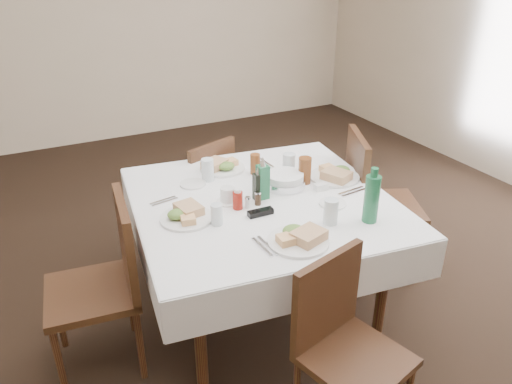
% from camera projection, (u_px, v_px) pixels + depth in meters
% --- Properties ---
extents(ground_plane, '(7.00, 7.00, 0.00)m').
position_uv_depth(ground_plane, '(251.00, 312.00, 3.09)').
color(ground_plane, black).
extents(room_shell, '(6.04, 7.04, 2.80)m').
position_uv_depth(room_shell, '(250.00, 23.00, 2.32)').
color(room_shell, '#C7B395').
rests_on(room_shell, ground).
extents(dining_table, '(1.57, 1.57, 0.76)m').
position_uv_depth(dining_table, '(262.00, 211.00, 2.83)').
color(dining_table, black).
rests_on(dining_table, ground).
extents(chair_north, '(0.51, 0.51, 0.84)m').
position_uv_depth(chair_north, '(204.00, 188.00, 3.56)').
color(chair_north, black).
rests_on(chair_north, ground).
extents(chair_south, '(0.50, 0.50, 0.86)m').
position_uv_depth(chair_south, '(342.00, 336.00, 2.19)').
color(chair_south, black).
rests_on(chair_south, ground).
extents(chair_east, '(0.61, 0.61, 0.98)m').
position_uv_depth(chair_east, '(371.00, 196.00, 3.28)').
color(chair_east, black).
rests_on(chair_east, ground).
extents(chair_west, '(0.49, 0.49, 0.94)m').
position_uv_depth(chair_west, '(108.00, 276.00, 2.52)').
color(chair_west, black).
rests_on(chair_west, ground).
extents(meal_north, '(0.28, 0.28, 0.06)m').
position_uv_depth(meal_north, '(222.00, 166.00, 3.15)').
color(meal_north, white).
rests_on(meal_north, dining_table).
extents(meal_south, '(0.30, 0.30, 0.06)m').
position_uv_depth(meal_south, '(299.00, 238.00, 2.38)').
color(meal_south, white).
rests_on(meal_south, dining_table).
extents(meal_east, '(0.30, 0.30, 0.07)m').
position_uv_depth(meal_east, '(336.00, 175.00, 3.02)').
color(meal_east, white).
rests_on(meal_east, dining_table).
extents(meal_west, '(0.28, 0.28, 0.06)m').
position_uv_depth(meal_west, '(186.00, 215.00, 2.58)').
color(meal_west, white).
rests_on(meal_west, dining_table).
extents(side_plate_a, '(0.15, 0.15, 0.01)m').
position_uv_depth(side_plate_a, '(193.00, 184.00, 2.95)').
color(side_plate_a, white).
rests_on(side_plate_a, dining_table).
extents(side_plate_b, '(0.15, 0.15, 0.01)m').
position_uv_depth(side_plate_b, '(333.00, 203.00, 2.73)').
color(side_plate_b, white).
rests_on(side_plate_b, dining_table).
extents(water_n, '(0.07, 0.07, 0.14)m').
position_uv_depth(water_n, '(208.00, 170.00, 2.98)').
color(water_n, silver).
rests_on(water_n, dining_table).
extents(water_s, '(0.07, 0.07, 0.13)m').
position_uv_depth(water_s, '(331.00, 212.00, 2.52)').
color(water_s, silver).
rests_on(water_s, dining_table).
extents(water_e, '(0.08, 0.08, 0.14)m').
position_uv_depth(water_e, '(289.00, 165.00, 3.04)').
color(water_e, silver).
rests_on(water_e, dining_table).
extents(water_w, '(0.06, 0.06, 0.11)m').
position_uv_depth(water_w, '(217.00, 214.00, 2.52)').
color(water_w, silver).
rests_on(water_w, dining_table).
extents(iced_tea_a, '(0.06, 0.06, 0.13)m').
position_uv_depth(iced_tea_a, '(255.00, 164.00, 3.07)').
color(iced_tea_a, brown).
rests_on(iced_tea_a, dining_table).
extents(iced_tea_b, '(0.08, 0.08, 0.16)m').
position_uv_depth(iced_tea_b, '(305.00, 170.00, 2.95)').
color(iced_tea_b, brown).
rests_on(iced_tea_b, dining_table).
extents(bread_basket, '(0.25, 0.25, 0.08)m').
position_uv_depth(bread_basket, '(284.00, 180.00, 2.92)').
color(bread_basket, silver).
rests_on(bread_basket, dining_table).
extents(oil_cruet_dark, '(0.05, 0.05, 0.20)m').
position_uv_depth(oil_cruet_dark, '(258.00, 185.00, 2.75)').
color(oil_cruet_dark, black).
rests_on(oil_cruet_dark, dining_table).
extents(oil_cruet_green, '(0.06, 0.06, 0.25)m').
position_uv_depth(oil_cruet_green, '(263.00, 180.00, 2.76)').
color(oil_cruet_green, '#1F6840').
rests_on(oil_cruet_green, dining_table).
extents(ketchup_bottle, '(0.05, 0.05, 0.12)m').
position_uv_depth(ketchup_bottle, '(238.00, 199.00, 2.67)').
color(ketchup_bottle, maroon).
rests_on(ketchup_bottle, dining_table).
extents(salt_shaker, '(0.03, 0.03, 0.07)m').
position_uv_depth(salt_shaker, '(248.00, 203.00, 2.68)').
color(salt_shaker, white).
rests_on(salt_shaker, dining_table).
extents(pepper_shaker, '(0.03, 0.03, 0.08)m').
position_uv_depth(pepper_shaker, '(258.00, 198.00, 2.71)').
color(pepper_shaker, '#3B2819').
rests_on(pepper_shaker, dining_table).
extents(coffee_mug, '(0.13, 0.12, 0.09)m').
position_uv_depth(coffee_mug, '(228.00, 196.00, 2.74)').
color(coffee_mug, white).
rests_on(coffee_mug, dining_table).
extents(sunglasses, '(0.14, 0.05, 0.03)m').
position_uv_depth(sunglasses, '(260.00, 212.00, 2.62)').
color(sunglasses, black).
rests_on(sunglasses, dining_table).
extents(green_bottle, '(0.08, 0.08, 0.30)m').
position_uv_depth(green_bottle, '(372.00, 198.00, 2.51)').
color(green_bottle, '#1F6840').
rests_on(green_bottle, dining_table).
extents(sugar_caddy, '(0.08, 0.04, 0.04)m').
position_uv_depth(sugar_caddy, '(321.00, 187.00, 2.89)').
color(sugar_caddy, white).
rests_on(sugar_caddy, dining_table).
extents(cutlery_n, '(0.06, 0.19, 0.01)m').
position_uv_depth(cutlery_n, '(266.00, 164.00, 3.22)').
color(cutlery_n, silver).
rests_on(cutlery_n, dining_table).
extents(cutlery_s, '(0.05, 0.18, 0.01)m').
position_uv_depth(cutlery_s, '(265.00, 246.00, 2.35)').
color(cutlery_s, silver).
rests_on(cutlery_s, dining_table).
extents(cutlery_e, '(0.19, 0.07, 0.01)m').
position_uv_depth(cutlery_e, '(353.00, 192.00, 2.86)').
color(cutlery_e, silver).
rests_on(cutlery_e, dining_table).
extents(cutlery_w, '(0.16, 0.07, 0.01)m').
position_uv_depth(cutlery_w, '(164.00, 201.00, 2.76)').
color(cutlery_w, silver).
rests_on(cutlery_w, dining_table).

